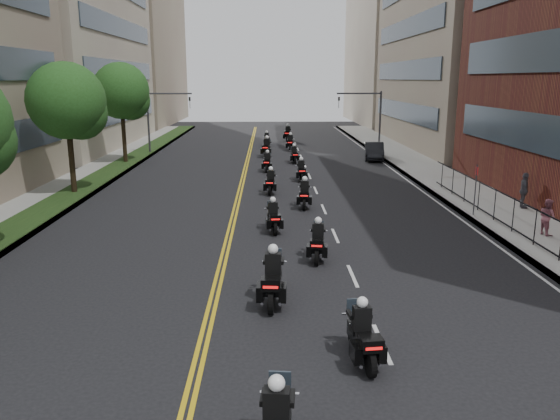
# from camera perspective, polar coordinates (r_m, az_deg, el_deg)

# --- Properties ---
(sidewalk_right) EXTENTS (4.00, 90.00, 0.15)m
(sidewalk_right) POSITION_cam_1_polar(r_m,az_deg,el_deg) (35.55, 18.02, 2.16)
(sidewalk_right) COLOR gray
(sidewalk_right) RESTS_ON ground
(sidewalk_left) EXTENTS (4.00, 90.00, 0.15)m
(sidewalk_left) POSITION_cam_1_polar(r_m,az_deg,el_deg) (35.73, -21.35, 1.94)
(sidewalk_left) COLOR gray
(sidewalk_left) RESTS_ON ground
(grass_strip) EXTENTS (2.00, 90.00, 0.04)m
(grass_strip) POSITION_cam_1_polar(r_m,az_deg,el_deg) (35.44, -20.15, 2.11)
(grass_strip) COLOR black
(grass_strip) RESTS_ON sidewalk_left
(building_right_far) EXTENTS (15.00, 28.00, 26.00)m
(building_right_far) POSITION_cam_1_polar(r_m,az_deg,el_deg) (88.71, 13.16, 17.31)
(building_right_far) COLOR #A89888
(building_right_far) RESTS_ON ground
(building_left_far) EXTENTS (16.00, 28.00, 26.00)m
(building_left_far) POSITION_cam_1_polar(r_m,az_deg,el_deg) (88.96, -16.54, 17.11)
(building_left_far) COLOR gray
(building_left_far) RESTS_ON ground
(iron_fence) EXTENTS (0.05, 28.00, 1.50)m
(iron_fence) POSITION_cam_1_polar(r_m,az_deg,el_deg) (23.34, 26.17, -2.24)
(iron_fence) COLOR black
(iron_fence) RESTS_ON sidewalk_right
(street_trees) EXTENTS (4.40, 38.40, 7.98)m
(street_trees) POSITION_cam_1_polar(r_m,az_deg,el_deg) (28.85, -24.70, 9.23)
(street_trees) COLOR black
(street_trees) RESTS_ON ground
(traffic_signal_right) EXTENTS (4.09, 0.20, 5.60)m
(traffic_signal_right) POSITION_cam_1_polar(r_m,az_deg,el_deg) (50.84, 9.36, 10.01)
(traffic_signal_right) COLOR #3F3F44
(traffic_signal_right) RESTS_ON ground
(traffic_signal_left) EXTENTS (4.09, 0.20, 5.60)m
(traffic_signal_left) POSITION_cam_1_polar(r_m,az_deg,el_deg) (50.94, -12.57, 9.88)
(traffic_signal_left) COLOR #3F3F44
(traffic_signal_left) RESTS_ON ground
(motorcycle_1) EXTENTS (0.63, 2.21, 1.63)m
(motorcycle_1) POSITION_cam_1_polar(r_m,az_deg,el_deg) (13.63, 8.63, -13.00)
(motorcycle_1) COLOR black
(motorcycle_1) RESTS_ON ground
(motorcycle_2) EXTENTS (0.65, 2.50, 1.85)m
(motorcycle_2) POSITION_cam_1_polar(r_m,az_deg,el_deg) (16.70, -0.76, -7.40)
(motorcycle_2) COLOR black
(motorcycle_2) RESTS_ON ground
(motorcycle_3) EXTENTS (0.67, 2.22, 1.64)m
(motorcycle_3) POSITION_cam_1_polar(r_m,az_deg,el_deg) (20.70, 3.96, -3.48)
(motorcycle_3) COLOR black
(motorcycle_3) RESTS_ON ground
(motorcycle_4) EXTENTS (0.60, 2.13, 1.57)m
(motorcycle_4) POSITION_cam_1_polar(r_m,az_deg,el_deg) (24.43, -0.71, -0.85)
(motorcycle_4) COLOR black
(motorcycle_4) RESTS_ON ground
(motorcycle_5) EXTENTS (0.61, 2.27, 1.68)m
(motorcycle_5) POSITION_cam_1_polar(r_m,az_deg,el_deg) (29.01, 2.58, 1.54)
(motorcycle_5) COLOR black
(motorcycle_5) RESTS_ON ground
(motorcycle_6) EXTENTS (0.57, 2.19, 1.62)m
(motorcycle_6) POSITION_cam_1_polar(r_m,az_deg,el_deg) (32.58, -0.99, 2.85)
(motorcycle_6) COLOR black
(motorcycle_6) RESTS_ON ground
(motorcycle_7) EXTENTS (0.50, 2.16, 1.60)m
(motorcycle_7) POSITION_cam_1_polar(r_m,az_deg,el_deg) (36.75, 2.23, 4.05)
(motorcycle_7) COLOR black
(motorcycle_7) RESTS_ON ground
(motorcycle_8) EXTENTS (0.56, 2.15, 1.59)m
(motorcycle_8) POSITION_cam_1_polar(r_m,az_deg,el_deg) (40.47, -1.33, 4.94)
(motorcycle_8) COLOR black
(motorcycle_8) RESTS_ON ground
(motorcycle_9) EXTENTS (0.54, 2.14, 1.58)m
(motorcycle_9) POSITION_cam_1_polar(r_m,az_deg,el_deg) (44.55, 1.48, 5.73)
(motorcycle_9) COLOR black
(motorcycle_9) RESTS_ON ground
(motorcycle_10) EXTENTS (0.76, 2.51, 1.86)m
(motorcycle_10) POSITION_cam_1_polar(r_m,az_deg,el_deg) (48.13, -1.39, 6.45)
(motorcycle_10) COLOR black
(motorcycle_10) RESTS_ON ground
(motorcycle_11) EXTENTS (0.63, 2.33, 1.72)m
(motorcycle_11) POSITION_cam_1_polar(r_m,az_deg,el_deg) (52.51, 1.09, 6.99)
(motorcycle_11) COLOR black
(motorcycle_11) RESTS_ON ground
(motorcycle_12) EXTENTS (0.51, 2.09, 1.54)m
(motorcycle_12) POSITION_cam_1_polar(r_m,az_deg,el_deg) (56.13, -1.39, 7.34)
(motorcycle_12) COLOR black
(motorcycle_12) RESTS_ON ground
(motorcycle_13) EXTENTS (0.77, 2.55, 1.88)m
(motorcycle_13) POSITION_cam_1_polar(r_m,az_deg,el_deg) (60.56, 0.81, 7.93)
(motorcycle_13) COLOR black
(motorcycle_13) RESTS_ON ground
(parked_sedan) EXTENTS (2.20, 4.56, 1.44)m
(parked_sedan) POSITION_cam_1_polar(r_m,az_deg,el_deg) (47.09, 9.82, 6.08)
(parked_sedan) COLOR black
(parked_sedan) RESTS_ON ground
(pedestrian_b) EXTENTS (0.75, 0.87, 1.57)m
(pedestrian_b) POSITION_cam_1_polar(r_m,az_deg,el_deg) (26.02, 26.14, -0.65)
(pedestrian_b) COLOR #995362
(pedestrian_b) RESTS_ON sidewalk_right
(pedestrian_c) EXTENTS (0.69, 1.16, 1.86)m
(pedestrian_c) POSITION_cam_1_polar(r_m,az_deg,el_deg) (30.86, 24.15, 1.88)
(pedestrian_c) COLOR #48464F
(pedestrian_c) RESTS_ON sidewalk_right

